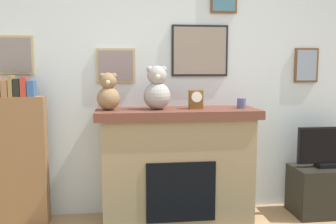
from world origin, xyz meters
TOP-DOWN VIEW (x-y plane):
  - back_wall at (0.00, 2.00)m, footprint 5.20×0.15m
  - fireplace at (0.19, 1.69)m, footprint 1.51×0.56m
  - bookshelf at (-1.24, 1.74)m, footprint 0.44×0.16m
  - tv_stand at (1.69, 1.64)m, footprint 0.66×0.40m
  - television at (1.69, 1.64)m, footprint 0.61×0.14m
  - candle_jar at (0.81, 1.67)m, footprint 0.08×0.08m
  - mantel_clock at (0.36, 1.67)m, footprint 0.12×0.09m
  - teddy_bear_cream at (-0.44, 1.67)m, footprint 0.21×0.21m
  - teddy_bear_tan at (-0.00, 1.67)m, footprint 0.25×0.25m

SIDE VIEW (x-z plane):
  - tv_stand at x=1.69m, z-range 0.00..0.48m
  - fireplace at x=0.19m, z-range 0.01..1.08m
  - bookshelf at x=-1.24m, z-range -0.05..1.35m
  - television at x=1.69m, z-range 0.47..0.88m
  - candle_jar at x=0.81m, z-range 1.08..1.17m
  - mantel_clock at x=0.36m, z-range 1.08..1.25m
  - teddy_bear_cream at x=-0.44m, z-range 1.06..1.40m
  - teddy_bear_tan at x=0.00m, z-range 1.06..1.46m
  - back_wall at x=0.00m, z-range 0.00..2.60m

